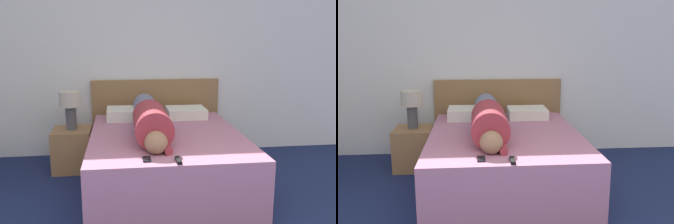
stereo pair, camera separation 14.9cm
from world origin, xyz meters
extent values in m
cube|color=white|center=(0.00, 3.69, 1.30)|extent=(5.51, 0.06, 2.60)
cube|color=#B2708E|center=(0.04, 2.52, 0.28)|extent=(1.51, 1.93, 0.56)
cube|color=olive|center=(0.04, 3.62, 0.49)|extent=(1.63, 0.04, 0.97)
cube|color=olive|center=(-0.98, 3.12, 0.24)|extent=(0.43, 0.46, 0.48)
cylinder|color=#4C4C51|center=(-0.98, 3.12, 0.61)|extent=(0.12, 0.12, 0.27)
cylinder|color=beige|center=(-0.98, 3.12, 0.83)|extent=(0.24, 0.24, 0.17)
sphere|color=#936B4C|center=(-0.13, 1.87, 0.65)|extent=(0.20, 0.20, 0.20)
cylinder|color=#992D38|center=(-0.13, 2.27, 0.72)|extent=(0.34, 0.68, 0.34)
cylinder|color=slate|center=(-0.13, 3.02, 0.69)|extent=(0.27, 0.81, 0.27)
cylinder|color=#992D38|center=(-0.03, 1.92, 0.59)|extent=(0.07, 0.22, 0.07)
cube|color=silver|center=(-0.34, 3.23, 0.62)|extent=(0.48, 0.40, 0.13)
cube|color=silver|center=(0.36, 3.23, 0.61)|extent=(0.46, 0.40, 0.11)
cube|color=black|center=(0.03, 1.65, 0.57)|extent=(0.04, 0.15, 0.02)
cube|color=black|center=(-0.22, 1.73, 0.56)|extent=(0.06, 0.13, 0.01)
camera|label=1|loc=(-0.41, -1.11, 1.54)|focal=40.00mm
camera|label=2|loc=(-0.26, -1.13, 1.54)|focal=40.00mm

